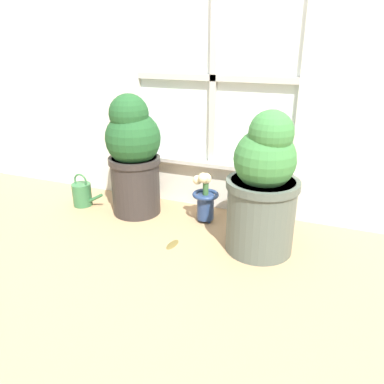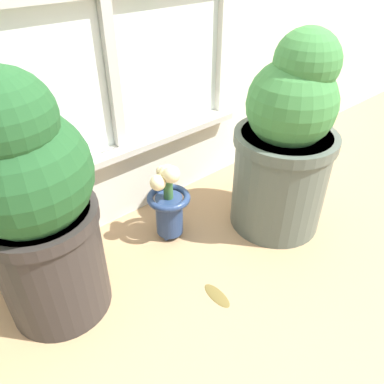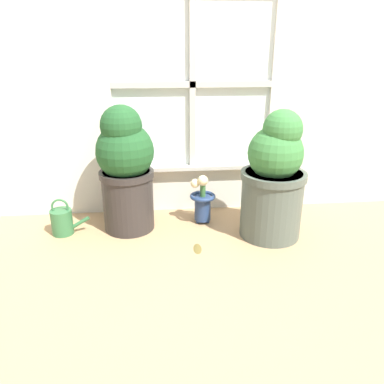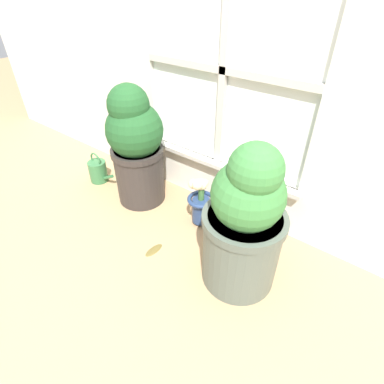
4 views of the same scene
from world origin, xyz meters
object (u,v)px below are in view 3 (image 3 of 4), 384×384
(potted_plant_left, at_px, (126,168))
(flower_vase, at_px, (202,199))
(potted_plant_right, at_px, (274,179))
(watering_can, at_px, (62,221))

(potted_plant_left, xyz_separation_m, flower_vase, (0.43, 0.03, -0.22))
(potted_plant_right, xyz_separation_m, watering_can, (-1.17, 0.13, -0.26))
(potted_plant_left, distance_m, potted_plant_right, 0.81)
(flower_vase, relative_size, watering_can, 1.44)
(potted_plant_left, bearing_deg, watering_can, -174.09)
(flower_vase, xyz_separation_m, watering_can, (-0.80, -0.07, -0.08))
(potted_plant_left, distance_m, watering_can, 0.47)
(potted_plant_right, height_order, watering_can, potted_plant_right)
(potted_plant_left, relative_size, potted_plant_right, 1.01)
(potted_plant_left, xyz_separation_m, watering_can, (-0.37, -0.04, -0.29))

